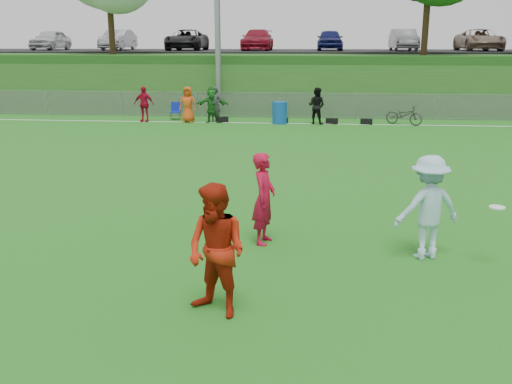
# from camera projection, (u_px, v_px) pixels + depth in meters

# --- Properties ---
(ground) EXTENTS (120.00, 120.00, 0.00)m
(ground) POSITION_uv_depth(u_px,v_px,m) (202.00, 272.00, 9.73)
(ground) COLOR #256615
(ground) RESTS_ON ground
(sideline_far) EXTENTS (60.00, 0.10, 0.01)m
(sideline_far) POSITION_uv_depth(u_px,v_px,m) (272.00, 123.00, 27.03)
(sideline_far) COLOR white
(sideline_far) RESTS_ON ground
(fence) EXTENTS (58.00, 0.06, 1.30)m
(fence) POSITION_uv_depth(u_px,v_px,m) (275.00, 105.00, 28.79)
(fence) COLOR gray
(fence) RESTS_ON ground
(berm) EXTENTS (120.00, 18.00, 3.00)m
(berm) POSITION_uv_depth(u_px,v_px,m) (285.00, 75.00, 39.15)
(berm) COLOR #1D4B15
(berm) RESTS_ON ground
(parking_lot) EXTENTS (120.00, 12.00, 0.10)m
(parking_lot) POSITION_uv_depth(u_px,v_px,m) (287.00, 51.00, 40.67)
(parking_lot) COLOR black
(parking_lot) RESTS_ON berm
(car_row) EXTENTS (32.04, 5.18, 1.44)m
(car_row) POSITION_uv_depth(u_px,v_px,m) (269.00, 40.00, 39.61)
(car_row) COLOR silver
(car_row) RESTS_ON parking_lot
(spectator_row) EXTENTS (9.29, 0.92, 1.69)m
(spectator_row) POSITION_uv_depth(u_px,v_px,m) (219.00, 105.00, 27.05)
(spectator_row) COLOR #B70C2A
(spectator_row) RESTS_ON ground
(gear_bags) EXTENTS (7.43, 0.54, 0.26)m
(gear_bags) POSITION_uv_depth(u_px,v_px,m) (300.00, 121.00, 26.98)
(gear_bags) COLOR black
(gear_bags) RESTS_ON ground
(player_red_left) EXTENTS (0.54, 0.72, 1.78)m
(player_red_left) POSITION_uv_depth(u_px,v_px,m) (264.00, 199.00, 10.93)
(player_red_left) COLOR #AB0B2A
(player_red_left) RESTS_ON ground
(player_red_center) EXTENTS (1.18, 1.11, 1.93)m
(player_red_center) POSITION_uv_depth(u_px,v_px,m) (217.00, 251.00, 8.01)
(player_red_center) COLOR #A91E0B
(player_red_center) RESTS_ON ground
(player_blue) EXTENTS (1.38, 1.06, 1.89)m
(player_blue) POSITION_uv_depth(u_px,v_px,m) (428.00, 208.00, 10.15)
(player_blue) COLOR #A3CBE3
(player_blue) RESTS_ON ground
(frisbee) EXTENTS (0.27, 0.27, 0.02)m
(frisbee) POSITION_uv_depth(u_px,v_px,m) (497.00, 207.00, 9.73)
(frisbee) COLOR white
(frisbee) RESTS_ON ground
(recycling_bin) EXTENTS (0.86, 0.86, 1.03)m
(recycling_bin) POSITION_uv_depth(u_px,v_px,m) (280.00, 113.00, 26.80)
(recycling_bin) COLOR #0E4A9D
(recycling_bin) RESTS_ON ground
(camp_chair) EXTENTS (0.50, 0.51, 0.85)m
(camp_chair) POSITION_uv_depth(u_px,v_px,m) (175.00, 115.00, 28.20)
(camp_chair) COLOR #0F23AD
(camp_chair) RESTS_ON ground
(bicycle) EXTENTS (1.82, 1.40, 0.92)m
(bicycle) POSITION_uv_depth(u_px,v_px,m) (404.00, 115.00, 26.48)
(bicycle) COLOR #29292B
(bicycle) RESTS_ON ground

